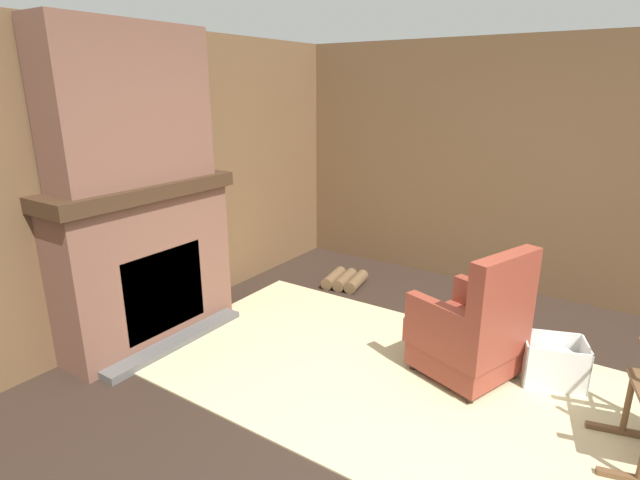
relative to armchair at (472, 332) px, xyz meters
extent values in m
plane|color=#2D2119|center=(0.14, -0.86, -0.36)|extent=(14.00, 14.00, 0.00)
cube|color=brown|center=(-2.63, -0.86, 0.88)|extent=(0.06, 6.07, 2.48)
cube|color=brown|center=(0.14, 1.91, 0.88)|extent=(6.07, 0.06, 2.48)
cube|color=brown|center=(-2.39, -0.86, 0.24)|extent=(0.41, 1.45, 1.20)
cube|color=black|center=(-2.23, -0.86, 0.09)|extent=(0.08, 0.75, 0.67)
cube|color=#565451|center=(-2.11, -0.86, -0.33)|extent=(0.16, 1.30, 0.06)
cube|color=#3D2819|center=(-2.39, -0.86, 0.89)|extent=(0.51, 1.55, 0.11)
cube|color=brown|center=(-2.39, -0.86, 1.52)|extent=(0.36, 1.27, 1.15)
cube|color=#C6B789|center=(-0.40, -0.32, -0.36)|extent=(3.75, 2.02, 0.01)
cube|color=brown|center=(-0.05, 0.02, -0.18)|extent=(0.76, 0.75, 0.24)
cube|color=brown|center=(-0.05, 0.02, -0.03)|extent=(0.80, 0.79, 0.18)
cube|color=brown|center=(0.20, -0.07, 0.35)|extent=(0.32, 0.62, 0.57)
cube|color=brown|center=(-0.15, -0.23, 0.16)|extent=(0.57, 0.27, 0.20)
cube|color=brown|center=(0.02, 0.27, 0.16)|extent=(0.57, 0.27, 0.20)
cylinder|color=#332319|center=(-0.37, -0.13, -0.33)|extent=(0.06, 0.06, 0.06)
cylinder|color=#332319|center=(-0.20, 0.33, -0.33)|extent=(0.06, 0.06, 0.06)
cylinder|color=#332319|center=(0.11, -0.30, -0.33)|extent=(0.06, 0.06, 0.06)
cylinder|color=#332319|center=(0.28, 0.16, -0.33)|extent=(0.06, 0.06, 0.06)
cylinder|color=brown|center=(0.98, -0.10, -0.13)|extent=(0.04, 0.04, 0.38)
cylinder|color=brown|center=(-1.76, 0.97, -0.30)|extent=(0.19, 0.43, 0.13)
cylinder|color=brown|center=(-1.63, 0.99, -0.30)|extent=(0.19, 0.43, 0.13)
cylinder|color=brown|center=(-1.51, 1.01, -0.30)|extent=(0.19, 0.43, 0.13)
cube|color=white|center=(0.51, 0.27, -0.36)|extent=(0.49, 0.43, 0.01)
cube|color=white|center=(0.70, 0.33, -0.20)|extent=(0.12, 0.30, 0.33)
cube|color=white|center=(0.32, 0.20, -0.20)|extent=(0.12, 0.30, 0.33)
cube|color=white|center=(0.46, 0.41, -0.20)|extent=(0.39, 0.15, 0.33)
cube|color=white|center=(0.56, 0.13, -0.20)|extent=(0.39, 0.15, 0.33)
ellipsoid|color=white|center=(0.51, 0.27, -0.18)|extent=(0.39, 0.34, 0.20)
ellipsoid|color=#B24C42|center=(-2.43, -1.09, 1.00)|extent=(0.10, 0.10, 0.11)
cylinder|color=white|center=(-2.43, -1.09, 1.16)|extent=(0.06, 0.06, 0.20)
cube|color=brown|center=(-2.43, -0.55, 1.00)|extent=(0.16, 0.24, 0.12)
cube|color=silver|center=(-2.35, -0.55, 1.01)|extent=(0.01, 0.04, 0.02)
cylinder|color=#336093|center=(-2.45, -0.82, 1.05)|extent=(0.06, 0.22, 0.22)
camera|label=1|loc=(0.87, -3.21, 1.66)|focal=28.00mm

